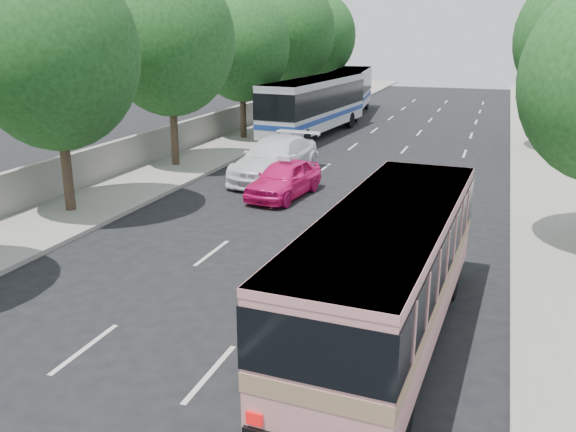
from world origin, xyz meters
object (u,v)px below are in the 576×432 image
at_px(pink_taxi, 284,179).
at_px(tour_coach_front, 315,102).
at_px(tour_coach_rear, 349,88).
at_px(white_pickup, 275,159).
at_px(pink_bus, 389,262).

xyz_separation_m(pink_taxi, tour_coach_front, (-3.07, 14.23, 1.35)).
bearing_deg(tour_coach_rear, white_pickup, -91.14).
xyz_separation_m(pink_bus, pink_taxi, (-5.96, 10.31, -1.09)).
relative_size(white_pickup, tour_coach_rear, 0.54).
bearing_deg(pink_taxi, white_pickup, 123.49).
bearing_deg(white_pickup, pink_taxi, -60.38).
distance_m(pink_taxi, white_pickup, 3.06).
relative_size(pink_taxi, tour_coach_front, 0.37).
height_order(pink_bus, tour_coach_front, tour_coach_front).
bearing_deg(tour_coach_front, pink_taxi, -72.40).
distance_m(pink_taxi, tour_coach_rear, 24.45).
distance_m(pink_bus, pink_taxi, 11.96).
relative_size(pink_taxi, tour_coach_rear, 0.38).
xyz_separation_m(pink_bus, tour_coach_rear, (-9.33, 34.50, 0.18)).
bearing_deg(white_pickup, pink_bus, -57.91).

